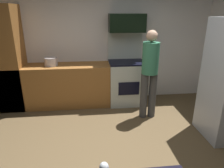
# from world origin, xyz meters

# --- Properties ---
(ground_plane) EXTENTS (5.20, 4.80, 0.02)m
(ground_plane) POSITION_xyz_m (0.00, 0.00, -0.01)
(ground_plane) COLOR brown
(wall_back) EXTENTS (5.20, 0.12, 2.60)m
(wall_back) POSITION_xyz_m (0.00, 2.34, 1.30)
(wall_back) COLOR silver
(wall_back) RESTS_ON ground
(lower_cabinet_run) EXTENTS (2.40, 0.60, 0.90)m
(lower_cabinet_run) POSITION_xyz_m (-0.90, 1.98, 0.45)
(lower_cabinet_run) COLOR #925C2A
(lower_cabinet_run) RESTS_ON ground
(cabinet_column) EXTENTS (0.60, 0.60, 2.10)m
(cabinet_column) POSITION_xyz_m (-1.90, 1.98, 1.05)
(cabinet_column) COLOR #925C2A
(cabinet_column) RESTS_ON ground
(oven_range) EXTENTS (0.76, 0.65, 1.56)m
(oven_range) POSITION_xyz_m (0.55, 1.98, 0.52)
(oven_range) COLOR beige
(oven_range) RESTS_ON ground
(microwave) EXTENTS (0.74, 0.38, 0.37)m
(microwave) POSITION_xyz_m (0.55, 2.06, 1.74)
(microwave) COLOR black
(microwave) RESTS_ON oven_range
(person_cook) EXTENTS (0.31, 0.30, 1.67)m
(person_cook) POSITION_xyz_m (0.85, 1.25, 0.94)
(person_cook) COLOR #414141
(person_cook) RESTS_ON ground
(stock_pot) EXTENTS (0.27, 0.27, 0.17)m
(stock_pot) POSITION_xyz_m (-1.04, 1.98, 0.99)
(stock_pot) COLOR beige
(stock_pot) RESTS_ON lower_cabinet_run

